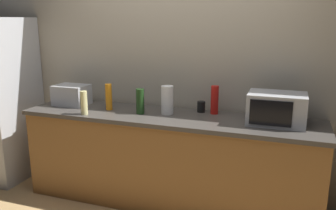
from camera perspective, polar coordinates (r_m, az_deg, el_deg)
name	(u,v)px	position (r m, az deg, el deg)	size (l,w,h in m)	color
back_wall	(181,63)	(3.56, 2.20, 6.98)	(6.40, 0.10, 2.70)	#B2A893
counter_run	(168,160)	(3.41, 0.00, -8.98)	(2.84, 0.64, 0.90)	brown
microwave	(276,109)	(3.10, 17.40, -0.59)	(0.48, 0.35, 0.27)	#B7BABF
toaster_oven	(72,95)	(3.78, -15.55, 1.59)	(0.34, 0.26, 0.21)	#B7BABF
paper_towel_roll	(167,100)	(3.28, -0.11, 0.82)	(0.12, 0.12, 0.27)	white
bottle_wine	(140,101)	(3.30, -4.60, 0.61)	(0.08, 0.08, 0.24)	#1E3F19
bottle_vinegar	(84,103)	(3.36, -13.65, 0.35)	(0.07, 0.07, 0.23)	beige
bottle_hot_sauce	(215,100)	(3.32, 7.67, 0.84)	(0.07, 0.07, 0.27)	red
bottle_dish_soap	(109,97)	(3.49, -9.72, 1.32)	(0.07, 0.07, 0.26)	orange
mug_black	(201,107)	(3.38, 5.48, -0.29)	(0.08, 0.08, 0.11)	black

